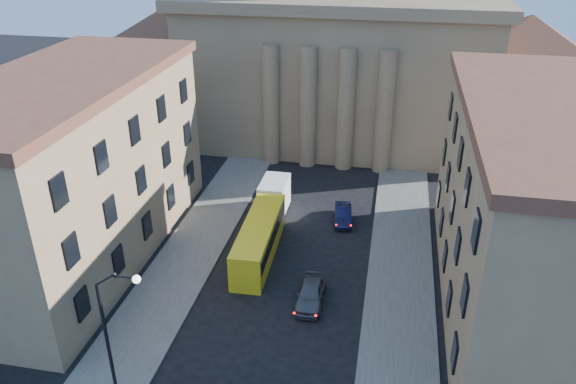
% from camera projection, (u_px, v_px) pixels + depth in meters
% --- Properties ---
extents(sidewalk_left, '(5.00, 60.00, 0.15)m').
position_uv_depth(sidewalk_left, '(167.00, 290.00, 41.57)').
color(sidewalk_left, '#514F4A').
rests_on(sidewalk_left, ground).
extents(sidewalk_right, '(5.00, 60.00, 0.15)m').
position_uv_depth(sidewalk_right, '(399.00, 319.00, 38.68)').
color(sidewalk_right, '#514F4A').
rests_on(sidewalk_right, ground).
extents(church, '(68.02, 28.76, 36.60)m').
position_uv_depth(church, '(342.00, 33.00, 67.57)').
color(church, '#786049').
rests_on(church, ground).
extents(building_left, '(11.60, 26.60, 14.70)m').
position_uv_depth(building_left, '(73.00, 169.00, 43.19)').
color(building_left, '#9C825B').
rests_on(building_left, ground).
extents(building_right, '(11.60, 26.60, 14.70)m').
position_uv_depth(building_right, '(539.00, 210.00, 37.40)').
color(building_right, '#9C825B').
rests_on(building_right, ground).
extents(street_lamp, '(2.62, 0.44, 8.83)m').
position_uv_depth(street_lamp, '(113.00, 326.00, 30.20)').
color(street_lamp, black).
rests_on(street_lamp, ground).
extents(car_right_far, '(1.94, 4.67, 1.58)m').
position_uv_depth(car_right_far, '(311.00, 293.00, 40.09)').
color(car_right_far, '#4C4C51').
rests_on(car_right_far, ground).
extents(car_right_distant, '(1.93, 4.32, 1.38)m').
position_uv_depth(car_right_distant, '(343.00, 214.00, 50.58)').
color(car_right_distant, black).
rests_on(car_right_distant, ground).
extents(city_bus, '(2.77, 10.70, 3.00)m').
position_uv_depth(city_bus, '(259.00, 238.00, 45.22)').
color(city_bus, yellow).
rests_on(city_bus, ground).
extents(box_truck, '(2.33, 5.83, 3.20)m').
position_uv_depth(box_truck, '(272.00, 202.00, 51.04)').
color(box_truck, white).
rests_on(box_truck, ground).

